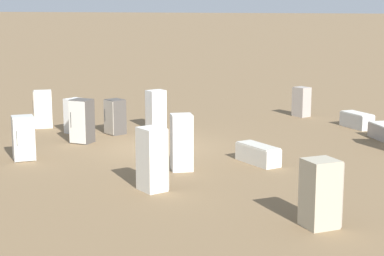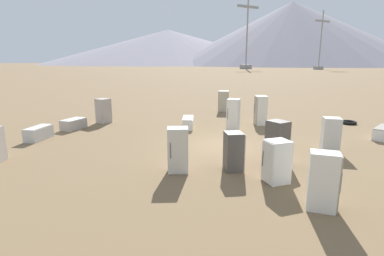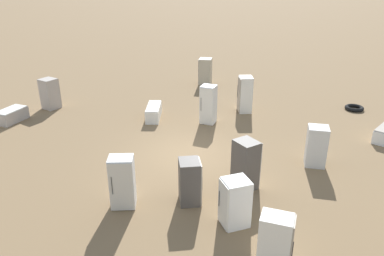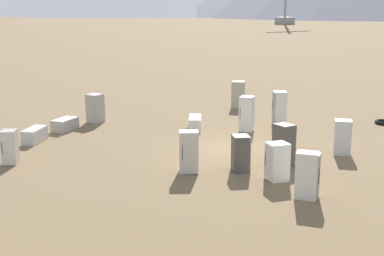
{
  "view_description": "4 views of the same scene",
  "coord_description": "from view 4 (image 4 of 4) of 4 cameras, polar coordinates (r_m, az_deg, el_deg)",
  "views": [
    {
      "loc": [
        20.37,
        11.77,
        5.22
      ],
      "look_at": [
        -0.03,
        1.48,
        0.89
      ],
      "focal_mm": 60.0,
      "sensor_mm": 36.0,
      "label": 1
    },
    {
      "loc": [
        -8.29,
        -11.26,
        4.02
      ],
      "look_at": [
        -1.02,
        1.15,
        0.76
      ],
      "focal_mm": 28.0,
      "sensor_mm": 36.0,
      "label": 2
    },
    {
      "loc": [
        -6.64,
        -11.55,
        6.83
      ],
      "look_at": [
        0.41,
        0.37,
        0.9
      ],
      "focal_mm": 35.0,
      "sensor_mm": 36.0,
      "label": 3
    },
    {
      "loc": [
        -13.5,
        -19.51,
        6.63
      ],
      "look_at": [
        -1.45,
        1.2,
        0.89
      ],
      "focal_mm": 50.0,
      "sensor_mm": 36.0,
      "label": 4
    }
  ],
  "objects": [
    {
      "name": "discarded_fridge_14",
      "position": [
        28.29,
        0.33,
        0.57
      ],
      "size": [
        1.46,
        1.83,
        0.64
      ],
      "rotation": [
        0.0,
        0.0,
        2.59
      ],
      "color": "silver",
      "rests_on": "ground_plane"
    },
    {
      "name": "discarded_fridge_11",
      "position": [
        20.97,
        -0.34,
        -2.58
      ],
      "size": [
        0.93,
        0.88,
        1.67
      ],
      "rotation": [
        0.0,
        0.0,
        2.65
      ],
      "color": "white",
      "rests_on": "ground_plane"
    },
    {
      "name": "discarded_fridge_7",
      "position": [
        22.31,
        9.79,
        -1.74
      ],
      "size": [
        0.73,
        0.78,
        1.71
      ],
      "rotation": [
        0.0,
        0.0,
        4.75
      ],
      "color": "#4C4742",
      "rests_on": "ground_plane"
    },
    {
      "name": "scrap_tire",
      "position": [
        31.25,
        19.76,
        0.59
      ],
      "size": [
        0.95,
        0.95,
        0.19
      ],
      "color": "black",
      "rests_on": "ground_plane"
    },
    {
      "name": "discarded_fridge_0",
      "position": [
        27.68,
        5.83,
        1.49
      ],
      "size": [
        0.93,
        0.92,
        1.84
      ],
      "rotation": [
        0.0,
        0.0,
        2.21
      ],
      "color": "white",
      "rests_on": "ground_plane"
    },
    {
      "name": "discarded_fridge_3",
      "position": [
        23.37,
        -18.88,
        -1.95
      ],
      "size": [
        0.84,
        0.91,
        1.42
      ],
      "rotation": [
        0.0,
        0.0,
        2.68
      ],
      "color": "#A89E93",
      "rests_on": "ground_plane"
    },
    {
      "name": "discarded_fridge_2",
      "position": [
        24.43,
        15.75,
        -0.94
      ],
      "size": [
        1.01,
        1.01,
        1.53
      ],
      "rotation": [
        0.0,
        0.0,
        5.53
      ],
      "color": "silver",
      "rests_on": "ground_plane"
    },
    {
      "name": "discarded_fridge_10",
      "position": [
        30.11,
        -10.28,
        2.08
      ],
      "size": [
        1.0,
        1.0,
        1.59
      ],
      "rotation": [
        0.0,
        0.0,
        5.17
      ],
      "color": "#A89E93",
      "rests_on": "ground_plane"
    },
    {
      "name": "discarded_fridge_6",
      "position": [
        26.73,
        -16.45,
        -0.72
      ],
      "size": [
        1.53,
        1.65,
        0.67
      ],
      "rotation": [
        0.0,
        0.0,
        2.45
      ],
      "color": "silver",
      "rests_on": "ground_plane"
    },
    {
      "name": "discarded_fridge_4",
      "position": [
        28.7,
        -13.4,
        0.37
      ],
      "size": [
        1.63,
        1.51,
        0.62
      ],
      "rotation": [
        0.0,
        0.0,
        2.23
      ],
      "color": "#A89E93",
      "rests_on": "ground_plane"
    },
    {
      "name": "discarded_fridge_8",
      "position": [
        34.01,
        4.95,
        3.6
      ],
      "size": [
        1.07,
        1.06,
        1.66
      ],
      "rotation": [
        0.0,
        0.0,
        0.86
      ],
      "color": "#B2A88E",
      "rests_on": "ground_plane"
    },
    {
      "name": "discarded_fridge_1",
      "position": [
        18.69,
        12.22,
        -4.97
      ],
      "size": [
        0.93,
        0.95,
        1.64
      ],
      "rotation": [
        0.0,
        0.0,
        3.85
      ],
      "color": "silver",
      "rests_on": "ground_plane"
    },
    {
      "name": "discarded_fridge_15",
      "position": [
        20.36,
        9.08,
        -3.57
      ],
      "size": [
        0.87,
        0.8,
        1.45
      ],
      "rotation": [
        0.0,
        0.0,
        1.37
      ],
      "color": "white",
      "rests_on": "ground_plane"
    },
    {
      "name": "discarded_fridge_9",
      "position": [
        29.42,
        9.31,
        2.1
      ],
      "size": [
        0.94,
        0.98,
        1.84
      ],
      "rotation": [
        0.0,
        0.0,
        1.08
      ],
      "color": "silver",
      "rests_on": "ground_plane"
    },
    {
      "name": "ground_plane",
      "position": [
        24.63,
        4.33,
        -2.19
      ],
      "size": [
        1000.0,
        1000.0,
        0.0
      ],
      "primitive_type": "plane",
      "color": "brown"
    },
    {
      "name": "discarded_fridge_13",
      "position": [
        21.27,
        5.23,
        -2.71
      ],
      "size": [
        0.88,
        0.91,
        1.45
      ],
      "rotation": [
        0.0,
        0.0,
        4.31
      ],
      "color": "#4C4742",
      "rests_on": "ground_plane"
    }
  ]
}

